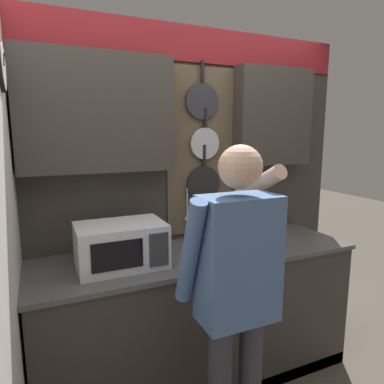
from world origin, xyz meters
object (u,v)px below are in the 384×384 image
object	(u,v)px
microwave	(121,245)
knife_block	(241,234)
person	(236,284)
utensil_crock	(260,234)

from	to	relation	value
microwave	knife_block	world-z (taller)	knife_block
microwave	person	world-z (taller)	person
knife_block	person	world-z (taller)	person
microwave	person	distance (m)	0.76
microwave	utensil_crock	bearing A→B (deg)	0.03
utensil_crock	person	xyz separation A→B (m)	(-0.58, -0.62, -0.01)
knife_block	utensil_crock	bearing A→B (deg)	-0.06
microwave	person	xyz separation A→B (m)	(0.43, -0.62, -0.07)
person	utensil_crock	bearing A→B (deg)	47.26
knife_block	person	size ratio (longest dim) A/B	0.16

